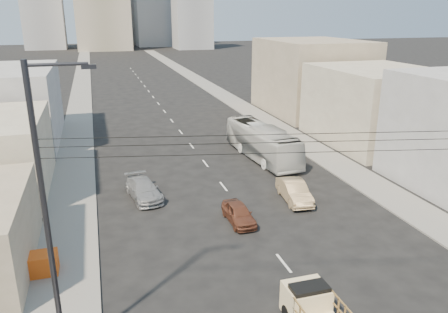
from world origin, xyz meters
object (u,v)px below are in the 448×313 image
city_bus (262,142)px  crate_stack (40,264)px  sedan_brown (239,213)px  streetlamp_left (49,215)px  sedan_tan (294,191)px  sedan_grey (144,189)px  flatbed_pickup (318,313)px

city_bus → crate_stack: city_bus is taller
sedan_brown → streetlamp_left: 15.39m
sedan_brown → crate_stack: (-12.17, -2.95, 0.04)m
sedan_tan → crate_stack: bearing=-157.2°
sedan_tan → city_bus: bearing=88.6°
sedan_brown → sedan_tan: (5.12, 2.21, 0.11)m
streetlamp_left → crate_stack: 8.92m
sedan_tan → sedan_brown: bearing=-150.5°
streetlamp_left → city_bus: bearing=52.3°
sedan_brown → streetlamp_left: (-10.56, -9.58, 5.79)m
sedan_tan → sedan_grey: sedan_tan is taller
crate_stack → sedan_tan: bearing=16.6°
sedan_brown → flatbed_pickup: bearing=-92.0°
flatbed_pickup → city_bus: size_ratio=0.38×
sedan_tan → crate_stack: sedan_tan is taller
sedan_brown → sedan_tan: size_ratio=0.83×
city_bus → sedan_grey: city_bus is taller
city_bus → crate_stack: 24.20m
flatbed_pickup → city_bus: (6.64, 23.71, 0.53)m
sedan_tan → streetlamp_left: 20.43m
city_bus → sedan_grey: size_ratio=2.38×
sedan_grey → flatbed_pickup: bearing=-81.5°
flatbed_pickup → sedan_brown: (0.15, 11.27, -0.45)m
sedan_grey → crate_stack: bearing=-135.6°
city_bus → sedan_grey: bearing=-156.6°
sedan_brown → crate_stack: sedan_brown is taller
sedan_brown → sedan_tan: 5.58m
city_bus → sedan_grey: (-12.14, -6.55, -0.92)m
streetlamp_left → sedan_tan: bearing=36.9°
crate_stack → city_bus: bearing=39.5°
city_bus → sedan_brown: bearing=-122.5°
city_bus → sedan_tan: city_bus is taller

